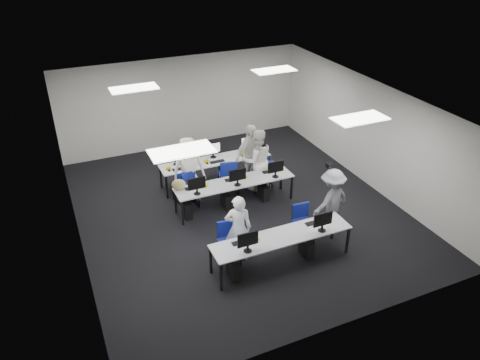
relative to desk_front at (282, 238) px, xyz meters
name	(u,v)px	position (x,y,z in m)	size (l,w,h in m)	color
room	(238,159)	(0.00, 2.40, 0.82)	(9.00, 9.02, 3.00)	black
ceiling_panels	(238,102)	(0.00, 2.40, 2.30)	(5.20, 4.60, 0.02)	white
desk_front	(282,238)	(0.00, 0.00, 0.00)	(3.20, 0.70, 0.73)	silver
desk_mid	(235,184)	(0.00, 2.60, 0.00)	(3.20, 0.70, 0.73)	silver
desk_back	(216,161)	(0.00, 4.00, 0.00)	(3.20, 0.70, 0.73)	silver
equipment_front	(274,252)	(-0.19, -0.02, -0.32)	(2.51, 0.41, 1.19)	#0D36B4
equipment_mid	(228,196)	(-0.19, 2.58, -0.32)	(2.91, 0.41, 1.19)	white
equipment_back	(222,170)	(0.19, 4.02, -0.32)	(2.91, 0.41, 1.19)	white
chair_0	(229,250)	(-1.03, 0.52, -0.38)	(0.54, 0.58, 0.95)	navy
chair_1	(303,229)	(0.89, 0.57, -0.40)	(0.47, 0.51, 0.90)	navy
chair_2	(189,196)	(-1.12, 3.12, -0.40)	(0.46, 0.50, 0.90)	navy
chair_3	(231,187)	(0.12, 3.12, -0.42)	(0.53, 0.55, 0.83)	navy
chair_4	(261,181)	(1.01, 3.06, -0.39)	(0.59, 0.62, 0.93)	navy
chair_5	(185,191)	(-1.14, 3.40, -0.38)	(0.61, 0.63, 0.94)	navy
chair_6	(228,181)	(0.13, 3.43, -0.37)	(0.59, 0.62, 0.99)	navy
chair_7	(266,176)	(1.27, 3.32, -0.42)	(0.52, 0.54, 0.82)	navy
handbag	(179,185)	(-1.45, 2.80, 0.20)	(0.36, 0.23, 0.29)	#98864E
student_0	(238,228)	(-0.80, 0.54, 0.13)	(0.59, 0.39, 1.62)	white
student_1	(257,160)	(0.93, 3.19, 0.22)	(0.88, 0.68, 1.81)	white
student_2	(189,169)	(-0.97, 3.46, 0.22)	(0.88, 0.57, 1.80)	white
student_3	(250,155)	(0.86, 3.52, 0.24)	(1.07, 0.45, 1.83)	white
photographer	(331,200)	(1.72, 0.70, 0.13)	(1.05, 0.61, 1.63)	slate
dslr_camera	(329,165)	(1.69, 0.88, 1.00)	(0.14, 0.18, 0.10)	black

